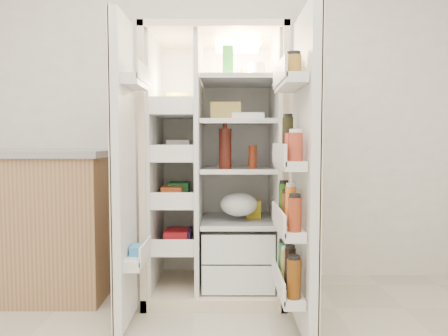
{
  "coord_description": "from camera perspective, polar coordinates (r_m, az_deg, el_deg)",
  "views": [
    {
      "loc": [
        0.18,
        -1.32,
        1.08
      ],
      "look_at": [
        0.18,
        1.25,
        0.91
      ],
      "focal_mm": 34.0,
      "sensor_mm": 36.0,
      "label": 1
    }
  ],
  "objects": [
    {
      "name": "kitchen_counter",
      "position": [
        3.35,
        -26.35,
        -6.44
      ],
      "size": [
        1.39,
        0.74,
        1.01
      ],
      "color": "#A37751",
      "rests_on": "floor"
    },
    {
      "name": "refrigerator",
      "position": [
        3.0,
        -0.84,
        -2.65
      ],
      "size": [
        0.92,
        0.7,
        1.8
      ],
      "color": "beige",
      "rests_on": "floor"
    },
    {
      "name": "fridge_door",
      "position": [
        2.33,
        10.35,
        -1.32
      ],
      "size": [
        0.17,
        0.58,
        1.72
      ],
      "color": "silver",
      "rests_on": "floor"
    },
    {
      "name": "freezer_door",
      "position": [
        2.45,
        -13.25,
        -0.72
      ],
      "size": [
        0.15,
        0.4,
        1.72
      ],
      "color": "silver",
      "rests_on": "floor"
    },
    {
      "name": "wall_back",
      "position": [
        3.34,
        -3.07,
        8.4
      ],
      "size": [
        4.0,
        0.02,
        2.7
      ],
      "primitive_type": "cube",
      "color": "white",
      "rests_on": "floor"
    }
  ]
}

